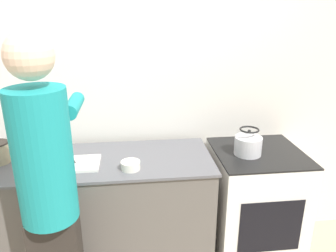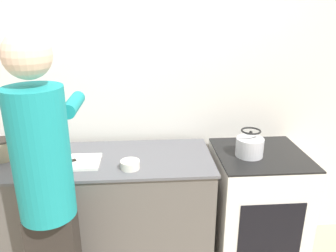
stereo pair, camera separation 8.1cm
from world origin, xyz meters
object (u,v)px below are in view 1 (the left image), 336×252
object	(u,v)px
oven	(254,206)
kettle	(248,144)
bowl_prep	(131,165)
person	(48,189)
knife	(78,161)
cutting_board	(70,164)

from	to	relation	value
oven	kettle	world-z (taller)	kettle
kettle	bowl_prep	bearing A→B (deg)	-169.77
person	bowl_prep	bearing A→B (deg)	38.36
person	knife	distance (m)	0.45
person	kettle	size ratio (longest dim) A/B	9.39
knife	oven	bearing A→B (deg)	-20.50
knife	bowl_prep	xyz separation A→B (m)	(0.34, -0.11, 0.01)
cutting_board	bowl_prep	bearing A→B (deg)	-13.92
oven	cutting_board	size ratio (longest dim) A/B	2.37
person	knife	xyz separation A→B (m)	(0.08, 0.44, -0.06)
knife	kettle	distance (m)	1.14
cutting_board	kettle	distance (m)	1.19
kettle	bowl_prep	size ratio (longest dim) A/B	1.56
bowl_prep	oven	bearing A→B (deg)	10.96
oven	person	distance (m)	1.51
oven	knife	xyz separation A→B (m)	(-1.24, -0.06, 0.47)
person	knife	world-z (taller)	person
person	oven	bearing A→B (deg)	20.92
person	cutting_board	xyz separation A→B (m)	(0.03, 0.43, -0.07)
knife	person	bearing A→B (deg)	-123.48
bowl_prep	cutting_board	bearing A→B (deg)	166.08
oven	cutting_board	world-z (taller)	cutting_board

